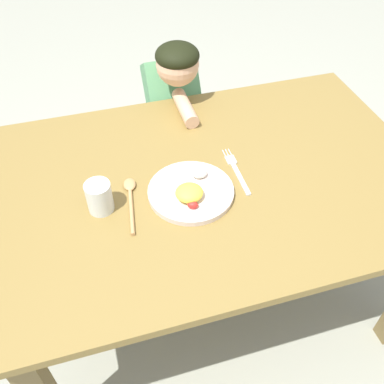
{
  "coord_description": "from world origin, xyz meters",
  "views": [
    {
      "loc": [
        -0.34,
        -0.95,
        1.63
      ],
      "look_at": [
        -0.09,
        -0.07,
        0.71
      ],
      "focal_mm": 40.06,
      "sensor_mm": 36.0,
      "label": 1
    }
  ],
  "objects": [
    {
      "name": "drinking_cup",
      "position": [
        -0.36,
        -0.04,
        0.74
      ],
      "size": [
        0.08,
        0.08,
        0.1
      ],
      "primitive_type": "cylinder",
      "color": "silver",
      "rests_on": "dining_table"
    },
    {
      "name": "spoon",
      "position": [
        -0.27,
        -0.02,
        0.69
      ],
      "size": [
        0.06,
        0.23,
        0.02
      ],
      "rotation": [
        0.0,
        0.0,
        1.44
      ],
      "color": "tan",
      "rests_on": "dining_table"
    },
    {
      "name": "fork",
      "position": [
        0.08,
        -0.0,
        0.69
      ],
      "size": [
        0.03,
        0.23,
        0.01
      ],
      "rotation": [
        0.0,
        0.0,
        1.56
      ],
      "color": "silver",
      "rests_on": "dining_table"
    },
    {
      "name": "ground_plane",
      "position": [
        0.0,
        0.0,
        0.0
      ],
      "size": [
        8.0,
        8.0,
        0.0
      ],
      "primitive_type": "plane",
      "color": "gray"
    },
    {
      "name": "dining_table",
      "position": [
        0.0,
        0.0,
        0.59
      ],
      "size": [
        1.4,
        0.94,
        0.69
      ],
      "color": "olive",
      "rests_on": "ground_plane"
    },
    {
      "name": "plate",
      "position": [
        -0.09,
        -0.06,
        0.7
      ],
      "size": [
        0.26,
        0.26,
        0.06
      ],
      "color": "beige",
      "rests_on": "dining_table"
    },
    {
      "name": "person",
      "position": [
        0.01,
        0.56,
        0.5
      ],
      "size": [
        0.21,
        0.44,
        0.92
      ],
      "rotation": [
        0.0,
        0.0,
        3.14
      ],
      "color": "navy",
      "rests_on": "ground_plane"
    }
  ]
}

